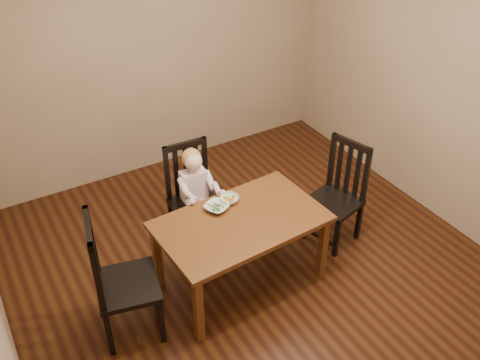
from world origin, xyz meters
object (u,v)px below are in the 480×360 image
chair_right (338,195)px  dining_table (241,227)px  chair_left (119,281)px  bowl_veg (229,199)px  toddler (195,188)px  bowl_peas (217,207)px  chair_child (193,197)px

chair_right → dining_table: bearing=78.4°
chair_left → bowl_veg: 1.12m
dining_table → bowl_veg: bowl_veg is taller
toddler → bowl_peas: (-0.01, -0.44, 0.09)m
dining_table → toddler: bearing=97.7°
bowl_veg → chair_left: bearing=-166.5°
chair_child → bowl_peas: bearing=91.1°
chair_right → bowl_peas: (-1.17, 0.15, 0.21)m
chair_right → bowl_peas: 1.19m
chair_left → toddler: 1.16m
toddler → bowl_veg: 0.43m
chair_child → bowl_veg: size_ratio=6.17×
chair_right → bowl_peas: bearing=67.6°
chair_child → chair_right: 1.31m
chair_left → bowl_veg: (1.08, 0.26, 0.17)m
chair_left → dining_table: bearing=102.6°
bowl_peas → chair_child: bearing=88.2°
dining_table → chair_right: (1.06, 0.07, -0.11)m
dining_table → chair_left: 1.04m
chair_child → chair_right: chair_right is taller
chair_child → toddler: size_ratio=1.91×
chair_left → toddler: size_ratio=2.11×
toddler → chair_right: bearing=155.9°
chair_right → toddler: (-1.15, 0.59, 0.13)m
dining_table → bowl_peas: bowl_peas is taller
dining_table → toddler: (-0.09, 0.66, 0.01)m
chair_right → bowl_veg: bearing=64.3°
toddler → bowl_veg: bearing=110.9°
chair_child → bowl_veg: (0.13, -0.45, 0.22)m
dining_table → toddler: 0.66m
chair_child → chair_right: size_ratio=0.99×
chair_right → chair_child: bearing=45.8°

